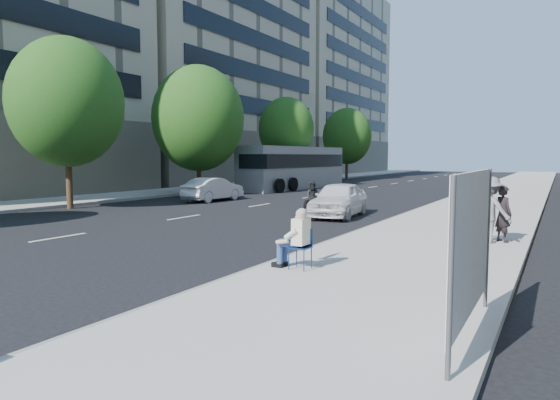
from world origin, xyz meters
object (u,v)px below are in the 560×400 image
Objects in this scene: jogger at (490,210)px; protest_banner at (471,244)px; white_sedan_mid at (213,189)px; bus at (294,168)px; white_sedan_near at (339,199)px; motorcycle at (313,199)px; seated_protester at (296,235)px; pedestrian_woman at (503,214)px.

protest_banner reaches higher than jogger.
protest_banner reaches higher than white_sedan_mid.
bus reaches higher than jogger.
motorcycle is at bearing 148.16° from white_sedan_near.
seated_protester is 0.82× the size of pedestrian_woman.
pedestrian_woman is 8.30m from protest_banner.
seated_protester is at bearing -58.36° from bus.
protest_banner is at bearing -67.34° from white_sedan_near.
bus reaches higher than white_sedan_mid.
protest_banner is 32.93m from bus.
pedestrian_woman is at bearing -39.64° from white_sedan_near.
white_sedan_mid is at bearing 17.97° from pedestrian_woman.
bus is at bearing -27.73° from jogger.
seated_protester is at bearing 147.42° from protest_banner.
bus reaches higher than pedestrian_woman.
seated_protester is at bearing -78.99° from white_sedan_near.
jogger is (3.20, 5.45, 0.20)m from seated_protester.
seated_protester is 6.32m from jogger.
white_sedan_near reaches higher than motorcycle.
seated_protester is 0.11× the size of bus.
seated_protester is 4.65m from protest_banner.
jogger reaches higher than pedestrian_woman.
pedestrian_woman reaches higher than motorcycle.
pedestrian_woman reaches higher than seated_protester.
white_sedan_near is at bearing 161.70° from white_sedan_mid.
pedestrian_woman is 0.52× the size of protest_banner.
white_sedan_mid is (-15.67, 8.13, -0.40)m from jogger.
protest_banner reaches higher than white_sedan_near.
pedestrian_woman is (3.51, 5.79, 0.07)m from seated_protester.
seated_protester is 0.30× the size of white_sedan_near.
protest_banner is 22.95m from white_sedan_mid.
motorcycle is 0.17× the size of bus.
pedestrian_woman is at bearing 156.16° from white_sedan_mid.
jogger is at bearing -42.90° from white_sedan_near.
bus is at bearing 117.93° from seated_protester.
protest_banner is at bearing 136.58° from pedestrian_woman.
motorcycle is at bearing -11.64° from jogger.
bus is at bearing 116.78° from white_sedan_near.
bus is (-13.50, 25.48, 0.76)m from seated_protester.
seated_protester is 0.43× the size of protest_banner.
bus is (-8.70, 14.61, 1.00)m from motorcycle.
jogger is at bearing -46.45° from bus.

